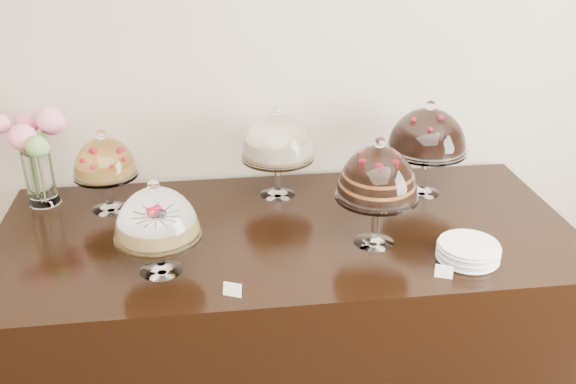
{
  "coord_description": "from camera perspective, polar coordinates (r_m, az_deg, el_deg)",
  "views": [
    {
      "loc": [
        -0.23,
        0.31,
        2.09
      ],
      "look_at": [
        0.04,
        2.4,
        1.08
      ],
      "focal_mm": 40.0,
      "sensor_mm": 36.0,
      "label": 1
    }
  ],
  "objects": [
    {
      "name": "wall_back",
      "position": [
        2.76,
        -2.59,
        13.27
      ],
      "size": [
        5.0,
        0.04,
        3.0
      ],
      "primitive_type": "cube",
      "color": "#BCAD97",
      "rests_on": "ground"
    },
    {
      "name": "display_counter",
      "position": [
        2.71,
        -0.14,
        -11.66
      ],
      "size": [
        2.2,
        1.0,
        0.9
      ],
      "primitive_type": "cube",
      "color": "black",
      "rests_on": "ground"
    },
    {
      "name": "cake_stand_sugar_sponge",
      "position": [
        2.15,
        -11.6,
        -2.32
      ],
      "size": [
        0.29,
        0.29,
        0.34
      ],
      "color": "white",
      "rests_on": "display_counter"
    },
    {
      "name": "cake_stand_choco_layer",
      "position": [
        2.27,
        7.98,
        1.37
      ],
      "size": [
        0.3,
        0.3,
        0.41
      ],
      "color": "white",
      "rests_on": "display_counter"
    },
    {
      "name": "cake_stand_cheesecake",
      "position": [
        2.63,
        -0.95,
        4.63
      ],
      "size": [
        0.31,
        0.31,
        0.39
      ],
      "color": "white",
      "rests_on": "display_counter"
    },
    {
      "name": "cake_stand_dark_choco",
      "position": [
        2.71,
        12.32,
        5.06
      ],
      "size": [
        0.33,
        0.33,
        0.41
      ],
      "color": "white",
      "rests_on": "display_counter"
    },
    {
      "name": "cake_stand_fruit_tart",
      "position": [
        2.63,
        -15.99,
        2.63
      ],
      "size": [
        0.25,
        0.25,
        0.34
      ],
      "color": "white",
      "rests_on": "display_counter"
    },
    {
      "name": "flower_vase",
      "position": [
        2.75,
        -21.45,
        3.87
      ],
      "size": [
        0.28,
        0.27,
        0.41
      ],
      "color": "white",
      "rests_on": "display_counter"
    },
    {
      "name": "plate_stack",
      "position": [
        2.34,
        15.73,
        -5.1
      ],
      "size": [
        0.21,
        0.21,
        0.06
      ],
      "color": "white",
      "rests_on": "display_counter"
    },
    {
      "name": "price_card_left",
      "position": [
        2.08,
        -4.98,
        -8.64
      ],
      "size": [
        0.06,
        0.04,
        0.04
      ],
      "primitive_type": "cube",
      "rotation": [
        -0.21,
        0.0,
        -0.41
      ],
      "color": "white",
      "rests_on": "display_counter"
    },
    {
      "name": "price_card_right",
      "position": [
        2.22,
        13.69,
        -6.9
      ],
      "size": [
        0.06,
        0.04,
        0.04
      ],
      "primitive_type": "cube",
      "rotation": [
        -0.21,
        0.0,
        -0.39
      ],
      "color": "white",
      "rests_on": "display_counter"
    }
  ]
}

